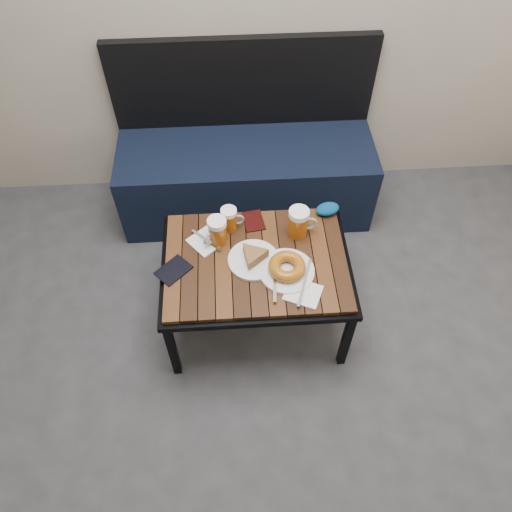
{
  "coord_description": "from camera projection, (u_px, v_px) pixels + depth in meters",
  "views": [
    {
      "loc": [
        -0.14,
        -0.36,
        2.22
      ],
      "look_at": [
        -0.05,
        0.97,
        0.5
      ],
      "focal_mm": 35.0,
      "sensor_mm": 36.0,
      "label": 1
    }
  ],
  "objects": [
    {
      "name": "beer_mug_left",
      "position": [
        217.0,
        231.0,
        2.2
      ],
      "size": [
        0.12,
        0.12,
        0.14
      ],
      "rotation": [
        0.0,
        0.0,
        3.84
      ],
      "color": "#96480C",
      "rests_on": "cafe_table"
    },
    {
      "name": "passport_navy",
      "position": [
        174.0,
        270.0,
        2.15
      ],
      "size": [
        0.17,
        0.17,
        0.01
      ],
      "primitive_type": "cube",
      "rotation": [
        0.0,
        0.0,
        -0.81
      ],
      "color": "black",
      "rests_on": "cafe_table"
    },
    {
      "name": "cafe_table",
      "position": [
        256.0,
        266.0,
        2.23
      ],
      "size": [
        0.84,
        0.62,
        0.47
      ],
      "color": "black",
      "rests_on": "ground"
    },
    {
      "name": "beer_mug_centre",
      "position": [
        230.0,
        219.0,
        2.26
      ],
      "size": [
        0.11,
        0.08,
        0.12
      ],
      "rotation": [
        0.0,
        0.0,
        0.08
      ],
      "color": "#96480C",
      "rests_on": "cafe_table"
    },
    {
      "name": "plate_pie",
      "position": [
        253.0,
        258.0,
        2.17
      ],
      "size": [
        0.22,
        0.22,
        0.06
      ],
      "color": "white",
      "rests_on": "cafe_table"
    },
    {
      "name": "passport_burgundy",
      "position": [
        254.0,
        221.0,
        2.33
      ],
      "size": [
        0.11,
        0.14,
        0.01
      ],
      "primitive_type": "cube",
      "rotation": [
        0.0,
        0.0,
        0.16
      ],
      "color": "black",
      "rests_on": "cafe_table"
    },
    {
      "name": "beer_mug_right",
      "position": [
        299.0,
        222.0,
        2.23
      ],
      "size": [
        0.13,
        0.09,
        0.15
      ],
      "rotation": [
        0.0,
        0.0,
        0.04
      ],
      "color": "#96480C",
      "rests_on": "cafe_table"
    },
    {
      "name": "plate_bagel",
      "position": [
        287.0,
        268.0,
        2.13
      ],
      "size": [
        0.24,
        0.31,
        0.07
      ],
      "color": "white",
      "rests_on": "cafe_table"
    },
    {
      "name": "bench",
      "position": [
        246.0,
        170.0,
        2.84
      ],
      "size": [
        1.4,
        0.5,
        0.95
      ],
      "color": "black",
      "rests_on": "ground"
    },
    {
      "name": "napkin_right",
      "position": [
        303.0,
        293.0,
        2.08
      ],
      "size": [
        0.18,
        0.17,
        0.01
      ],
      "rotation": [
        0.0,
        0.0,
        -0.42
      ],
      "color": "white",
      "rests_on": "cafe_table"
    },
    {
      "name": "room_shell",
      "position": [
        300.0,
        35.0,
        0.9
      ],
      "size": [
        4.0,
        4.0,
        4.0
      ],
      "color": "gray",
      "rests_on": "ground"
    },
    {
      "name": "napkin_left",
      "position": [
        206.0,
        241.0,
        2.25
      ],
      "size": [
        0.19,
        0.19,
        0.01
      ],
      "rotation": [
        0.0,
        0.0,
        0.69
      ],
      "color": "white",
      "rests_on": "cafe_table"
    },
    {
      "name": "knit_pouch",
      "position": [
        327.0,
        209.0,
        2.35
      ],
      "size": [
        0.13,
        0.1,
        0.05
      ],
      "primitive_type": "ellipsoid",
      "rotation": [
        0.0,
        0.0,
        0.27
      ],
      "color": "navy",
      "rests_on": "cafe_table"
    }
  ]
}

